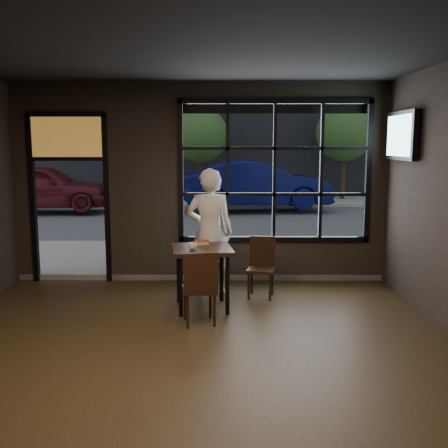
{
  "coord_description": "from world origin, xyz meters",
  "views": [
    {
      "loc": [
        0.44,
        -4.91,
        2.26
      ],
      "look_at": [
        0.4,
        2.2,
        1.15
      ],
      "focal_mm": 42.0,
      "sensor_mm": 36.0,
      "label": 1
    }
  ],
  "objects_px": {
    "cafe_table": "(202,278)",
    "navy_car": "(256,185)",
    "chair_near": "(199,287)",
    "man": "(210,232)"
  },
  "relations": [
    {
      "from": "cafe_table",
      "to": "navy_car",
      "type": "relative_size",
      "value": 0.18
    },
    {
      "from": "cafe_table",
      "to": "navy_car",
      "type": "xyz_separation_m",
      "value": [
        1.3,
        10.22,
        0.47
      ]
    },
    {
      "from": "chair_near",
      "to": "cafe_table",
      "type": "bearing_deg",
      "value": -100.99
    },
    {
      "from": "cafe_table",
      "to": "chair_near",
      "type": "relative_size",
      "value": 0.91
    },
    {
      "from": "chair_near",
      "to": "navy_car",
      "type": "distance_m",
      "value": 10.9
    },
    {
      "from": "chair_near",
      "to": "navy_car",
      "type": "height_order",
      "value": "navy_car"
    },
    {
      "from": "cafe_table",
      "to": "man",
      "type": "bearing_deg",
      "value": 75.36
    },
    {
      "from": "cafe_table",
      "to": "chair_near",
      "type": "bearing_deg",
      "value": -98.41
    },
    {
      "from": "cafe_table",
      "to": "chair_near",
      "type": "distance_m",
      "value": 0.6
    },
    {
      "from": "man",
      "to": "navy_car",
      "type": "xyz_separation_m",
      "value": [
        1.22,
        9.54,
        -0.05
      ]
    }
  ]
}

